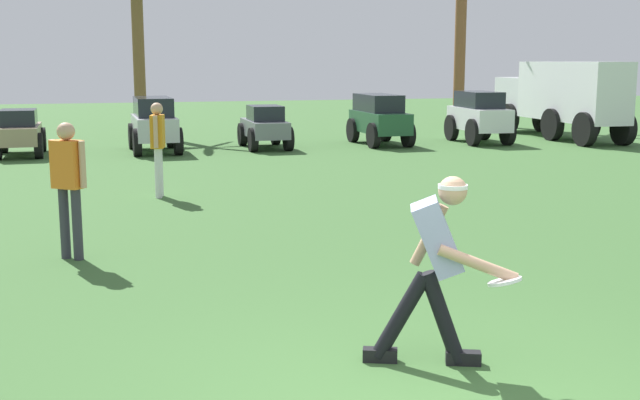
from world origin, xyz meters
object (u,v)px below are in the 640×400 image
(parked_car_slot_b, at_px, (20,132))
(palm_tree_left_of_centre, at_px, (461,8))
(teammate_midfield, at_px, (158,141))
(palm_tree_far_left, at_px, (138,31))
(frisbee_thrower, at_px, (436,260))
(box_truck, at_px, (561,96))
(parked_car_slot_e, at_px, (379,118))
(parked_car_slot_c, at_px, (154,123))
(parked_car_slot_f, at_px, (479,116))
(parked_car_slot_d, at_px, (265,126))
(frisbee_in_flight, at_px, (505,281))
(teammate_near_sideline, at_px, (68,178))

(parked_car_slot_b, distance_m, palm_tree_left_of_centre, 16.14)
(teammate_midfield, xyz_separation_m, parked_car_slot_b, (-2.73, 6.85, -0.38))
(teammate_midfield, relative_size, palm_tree_far_left, 0.31)
(frisbee_thrower, xyz_separation_m, box_truck, (10.64, 15.34, 0.44))
(teammate_midfield, bearing_deg, parked_car_slot_e, 47.70)
(parked_car_slot_c, bearing_deg, palm_tree_left_of_centre, 29.95)
(parked_car_slot_f, bearing_deg, palm_tree_far_left, 150.75)
(teammate_midfield, bearing_deg, parked_car_slot_d, 65.05)
(box_truck, bearing_deg, teammate_midfield, -148.88)
(frisbee_in_flight, relative_size, palm_tree_left_of_centre, 0.05)
(frisbee_in_flight, height_order, teammate_near_sideline, teammate_near_sideline)
(parked_car_slot_d, height_order, box_truck, box_truck)
(teammate_midfield, xyz_separation_m, palm_tree_left_of_centre, (11.65, 13.31, 3.12))
(parked_car_slot_c, bearing_deg, teammate_near_sideline, -98.88)
(parked_car_slot_b, relative_size, parked_car_slot_d, 1.00)
(parked_car_slot_b, xyz_separation_m, parked_car_slot_f, (11.88, -0.16, 0.18))
(frisbee_thrower, distance_m, teammate_midfield, 8.20)
(parked_car_slot_e, xyz_separation_m, palm_tree_far_left, (-6.01, 4.63, 2.37))
(frisbee_in_flight, relative_size, teammate_near_sideline, 0.22)
(parked_car_slot_d, bearing_deg, parked_car_slot_b, -179.54)
(frisbee_in_flight, height_order, palm_tree_left_of_centre, palm_tree_left_of_centre)
(teammate_near_sideline, xyz_separation_m, palm_tree_far_left, (1.64, 15.62, 2.16))
(teammate_midfield, xyz_separation_m, parked_car_slot_e, (6.36, 6.99, -0.22))
(frisbee_thrower, distance_m, parked_car_slot_b, 15.49)
(teammate_near_sideline, relative_size, parked_car_slot_c, 0.64)
(frisbee_thrower, bearing_deg, parked_car_slot_f, 62.29)
(box_truck, relative_size, palm_tree_far_left, 1.18)
(teammate_midfield, bearing_deg, box_truck, 31.12)
(frisbee_in_flight, bearing_deg, parked_car_slot_e, 73.42)
(frisbee_in_flight, height_order, palm_tree_far_left, palm_tree_far_left)
(parked_car_slot_e, distance_m, box_truck, 5.71)
(parked_car_slot_f, xyz_separation_m, box_truck, (2.89, 0.58, 0.49))
(frisbee_in_flight, height_order, parked_car_slot_f, parked_car_slot_f)
(frisbee_thrower, height_order, parked_car_slot_e, frisbee_thrower)
(teammate_midfield, relative_size, parked_car_slot_c, 0.64)
(teammate_midfield, distance_m, palm_tree_left_of_centre, 17.96)
(teammate_midfield, height_order, palm_tree_left_of_centre, palm_tree_left_of_centre)
(parked_car_slot_b, relative_size, parked_car_slot_c, 0.91)
(frisbee_in_flight, height_order, parked_car_slot_d, parked_car_slot_d)
(parked_car_slot_b, bearing_deg, parked_car_slot_e, 0.90)
(frisbee_in_flight, distance_m, box_truck, 18.77)
(frisbee_in_flight, bearing_deg, parked_car_slot_d, 84.64)
(frisbee_thrower, height_order, teammate_midfield, teammate_midfield)
(frisbee_thrower, xyz_separation_m, frisbee_in_flight, (0.37, -0.36, -0.09))
(parked_car_slot_d, height_order, palm_tree_left_of_centre, palm_tree_left_of_centre)
(palm_tree_far_left, bearing_deg, frisbee_thrower, -86.95)
(parked_car_slot_c, bearing_deg, parked_car_slot_d, 1.31)
(frisbee_thrower, distance_m, palm_tree_far_left, 19.86)
(frisbee_thrower, relative_size, palm_tree_far_left, 0.28)
(parked_car_slot_d, distance_m, parked_car_slot_f, 5.95)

